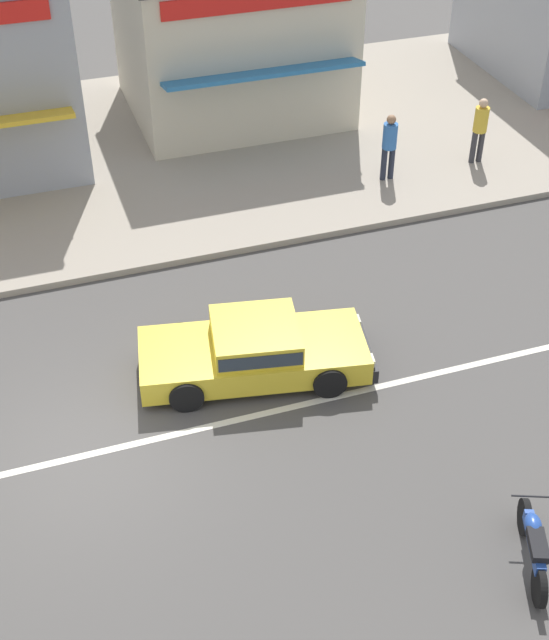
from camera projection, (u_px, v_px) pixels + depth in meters
name	position (u px, v px, depth m)	size (l,w,h in m)	color
ground_plane	(83.00, 456.00, 14.48)	(160.00, 160.00, 0.00)	#4C4947
lane_centre_stripe	(83.00, 456.00, 14.48)	(50.40, 0.14, 0.01)	silver
kerb_strip	(20.00, 173.00, 21.77)	(68.00, 10.00, 0.15)	#9E9384
sedan_yellow_0	(255.00, 349.00, 15.78)	(4.34, 2.32, 1.06)	yellow
motorcycle_0	(533.00, 544.00, 12.59)	(0.85, 1.69, 0.80)	black
pedestrian_mid_kerb	(389.00, 142.00, 20.84)	(0.34, 0.34, 1.64)	#232838
pedestrian_by_shop	(480.00, 126.00, 21.51)	(0.34, 0.34, 1.65)	#333338
shopfront_far_kios	(232.00, 32.00, 23.26)	(5.57, 5.58, 4.21)	beige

